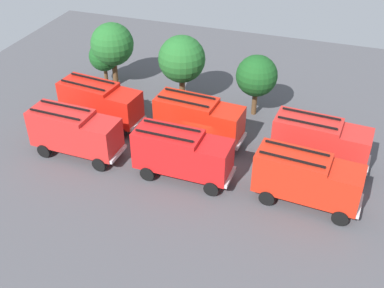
{
  "coord_description": "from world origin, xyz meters",
  "views": [
    {
      "loc": [
        9.62,
        -28.02,
        21.8
      ],
      "look_at": [
        0.0,
        0.0,
        1.4
      ],
      "focal_mm": 44.14,
      "sensor_mm": 36.0,
      "label": 1
    }
  ],
  "objects": [
    {
      "name": "tree_3",
      "position": [
        3.0,
        8.31,
        3.74
      ],
      "size": [
        3.58,
        3.58,
        5.55
      ],
      "color": "brown",
      "rests_on": "ground"
    },
    {
      "name": "firefighter_0",
      "position": [
        -12.92,
        -0.18,
        1.02
      ],
      "size": [
        0.29,
        0.44,
        1.8
      ],
      "rotation": [
        0.0,
        0.0,
        3.24
      ],
      "color": "black",
      "rests_on": "ground"
    },
    {
      "name": "fire_truck_1",
      "position": [
        0.05,
        -2.33,
        2.15
      ],
      "size": [
        7.25,
        2.88,
        3.88
      ],
      "rotation": [
        0.0,
        0.0,
        -0.02
      ],
      "color": "red",
      "rests_on": "ground"
    },
    {
      "name": "fire_truck_5",
      "position": [
        9.23,
        2.51,
        2.15
      ],
      "size": [
        7.36,
        3.2,
        3.88
      ],
      "rotation": [
        0.0,
        0.0,
        -0.08
      ],
      "color": "red",
      "rests_on": "ground"
    },
    {
      "name": "tree_2",
      "position": [
        -3.74,
        8.11,
        4.38
      ],
      "size": [
        4.2,
        4.2,
        6.5
      ],
      "color": "brown",
      "rests_on": "ground"
    },
    {
      "name": "tree_0",
      "position": [
        -12.14,
        9.16,
        2.99
      ],
      "size": [
        2.87,
        2.87,
        4.44
      ],
      "color": "brown",
      "rests_on": "ground"
    },
    {
      "name": "ground_plane",
      "position": [
        0.0,
        0.0,
        0.0
      ],
      "size": [
        54.77,
        54.77,
        0.0
      ],
      "primitive_type": "plane",
      "color": "#4C4C51"
    },
    {
      "name": "fire_truck_2",
      "position": [
        8.88,
        -2.29,
        2.15
      ],
      "size": [
        7.38,
        3.24,
        3.88
      ],
      "rotation": [
        0.0,
        0.0,
        -0.08
      ],
      "color": "red",
      "rests_on": "ground"
    },
    {
      "name": "fire_truck_3",
      "position": [
        -9.03,
        2.39,
        2.15
      ],
      "size": [
        7.43,
        3.41,
        3.88
      ],
      "rotation": [
        0.0,
        0.0,
        -0.11
      ],
      "color": "red",
      "rests_on": "ground"
    },
    {
      "name": "fire_truck_4",
      "position": [
        -0.32,
        2.54,
        2.15
      ],
      "size": [
        7.36,
        3.19,
        3.88
      ],
      "rotation": [
        0.0,
        0.0,
        -0.08
      ],
      "color": "red",
      "rests_on": "ground"
    },
    {
      "name": "traffic_cone_0",
      "position": [
        11.1,
        4.32,
        0.32
      ],
      "size": [
        0.45,
        0.45,
        0.64
      ],
      "primitive_type": "cone",
      "color": "#F2600C",
      "rests_on": "ground"
    },
    {
      "name": "tree_1",
      "position": [
        -11.21,
        9.36,
        4.25
      ],
      "size": [
        4.08,
        4.08,
        6.32
      ],
      "color": "brown",
      "rests_on": "ground"
    },
    {
      "name": "traffic_cone_1",
      "position": [
        1.13,
        -0.15,
        0.28
      ],
      "size": [
        0.4,
        0.4,
        0.57
      ],
      "primitive_type": "cone",
      "color": "#F2600C",
      "rests_on": "ground"
    },
    {
      "name": "fire_truck_0",
      "position": [
        -8.7,
        -2.32,
        2.15
      ],
      "size": [
        7.28,
        2.96,
        3.88
      ],
      "rotation": [
        0.0,
        0.0,
        -0.04
      ],
      "color": "red",
      "rests_on": "ground"
    },
    {
      "name": "firefighter_1",
      "position": [
        -7.49,
        5.66,
        0.95
      ],
      "size": [
        0.35,
        0.47,
        1.7
      ],
      "rotation": [
        0.0,
        0.0,
        2.86
      ],
      "color": "black",
      "rests_on": "ground"
    }
  ]
}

